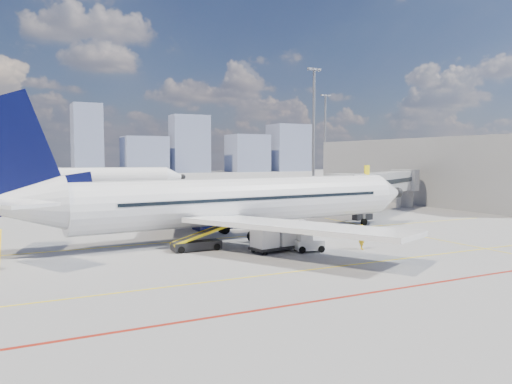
% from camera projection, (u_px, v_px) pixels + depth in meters
% --- Properties ---
extents(ground, '(420.00, 420.00, 0.00)m').
position_uv_depth(ground, '(292.00, 251.00, 38.08)').
color(ground, gray).
rests_on(ground, ground).
extents(apron_markings, '(90.00, 35.12, 0.01)m').
position_uv_depth(apron_markings, '(314.00, 261.00, 34.34)').
color(apron_markings, yellow).
rests_on(apron_markings, ground).
extents(jet_bridge, '(23.55, 15.78, 6.30)m').
position_uv_depth(jet_bridge, '(383.00, 184.00, 63.44)').
color(jet_bridge, gray).
rests_on(jet_bridge, ground).
extents(terminal_block, '(10.00, 42.00, 10.00)m').
position_uv_depth(terminal_block, '(425.00, 171.00, 78.83)').
color(terminal_block, gray).
rests_on(terminal_block, ground).
extents(floodlight_mast_ne, '(3.20, 0.61, 25.45)m').
position_uv_depth(floodlight_mast_ne, '(314.00, 126.00, 103.19)').
color(floodlight_mast_ne, slate).
rests_on(floodlight_mast_ne, ground).
extents(floodlight_mast_far, '(3.20, 0.61, 25.45)m').
position_uv_depth(floodlight_mast_far, '(325.00, 135.00, 146.49)').
color(floodlight_mast_far, slate).
rests_on(floodlight_mast_far, ground).
extents(distant_skyline, '(243.34, 15.90, 30.69)m').
position_uv_depth(distant_skyline, '(53.00, 146.00, 205.95)').
color(distant_skyline, gray).
rests_on(distant_skyline, ground).
extents(main_aircraft, '(42.00, 36.55, 12.26)m').
position_uv_depth(main_aircraft, '(230.00, 202.00, 43.67)').
color(main_aircraft, white).
rests_on(main_aircraft, ground).
extents(second_aircraft, '(39.69, 34.31, 11.66)m').
position_uv_depth(second_aircraft, '(76.00, 178.00, 92.19)').
color(second_aircraft, white).
rests_on(second_aircraft, ground).
extents(baggage_tug, '(2.29, 1.69, 1.45)m').
position_uv_depth(baggage_tug, '(308.00, 243.00, 37.75)').
color(baggage_tug, white).
rests_on(baggage_tug, ground).
extents(cargo_dolly, '(4.01, 2.26, 2.08)m').
position_uv_depth(cargo_dolly, '(275.00, 237.00, 37.78)').
color(cargo_dolly, black).
rests_on(cargo_dolly, ground).
extents(belt_loader, '(5.37, 1.48, 2.19)m').
position_uv_depth(belt_loader, '(198.00, 243.00, 38.31)').
color(belt_loader, black).
rests_on(belt_loader, ground).
extents(ramp_worker, '(0.70, 0.83, 1.92)m').
position_uv_depth(ramp_worker, '(362.00, 237.00, 38.74)').
color(ramp_worker, gold).
rests_on(ramp_worker, ground).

